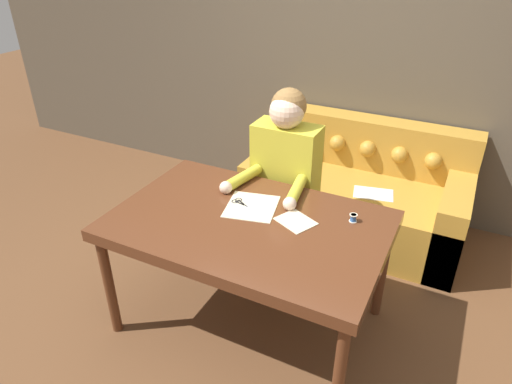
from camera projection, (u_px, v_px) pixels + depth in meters
The scene contains 9 objects.
ground_plane at pixel (260, 319), 2.92m from camera, with size 16.00×16.00×0.00m, color brown.
wall_back at pixel (358, 56), 3.65m from camera, with size 8.00×0.06×2.60m.
dining_table at pixel (248, 230), 2.57m from camera, with size 1.52×0.98×0.76m.
couch at pixel (357, 195), 3.70m from camera, with size 1.66×0.91×0.86m.
person at pixel (285, 181), 3.09m from camera, with size 0.51×0.61×1.33m.
pattern_paper_main at pixel (252, 207), 2.66m from camera, with size 0.35×0.36×0.00m.
pattern_paper_offcut at pixel (296, 221), 2.53m from camera, with size 0.25×0.24×0.00m.
scissors at pixel (242, 204), 2.69m from camera, with size 0.21×0.13×0.01m.
thread_spool at pixel (353, 218), 2.52m from camera, with size 0.04×0.04×0.05m.
Camera 1 is at (0.94, -1.92, 2.16)m, focal length 32.00 mm.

